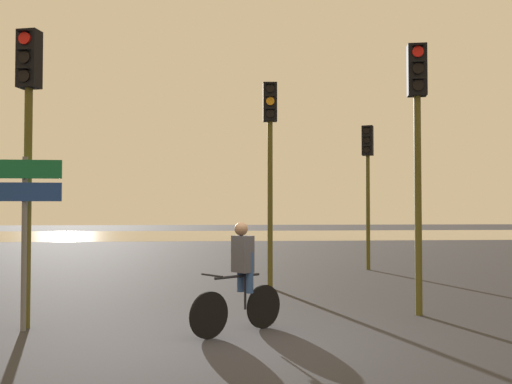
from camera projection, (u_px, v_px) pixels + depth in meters
name	position (u px, v px, depth m)	size (l,w,h in m)	color
ground_plane	(250.00, 344.00, 7.64)	(120.00, 120.00, 0.00)	#28282D
water_strip	(216.00, 235.00, 40.53)	(80.00, 16.00, 0.01)	#9E937F
traffic_light_far_right	(368.00, 169.00, 17.17)	(0.39, 0.41, 4.34)	#4C4719
traffic_light_near_left	(28.00, 121.00, 8.78)	(0.37, 0.39, 4.58)	#4C4719
traffic_light_near_right	(417.00, 127.00, 9.84)	(0.36, 0.38, 4.67)	#4C4719
traffic_light_center	(270.00, 146.00, 13.16)	(0.34, 0.35, 4.75)	#4C4719
direction_sign_post	(24.00, 210.00, 8.50)	(1.10, 0.12, 2.60)	slate
cyclist	(241.00, 277.00, 8.37)	(1.38, 1.08, 1.62)	black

